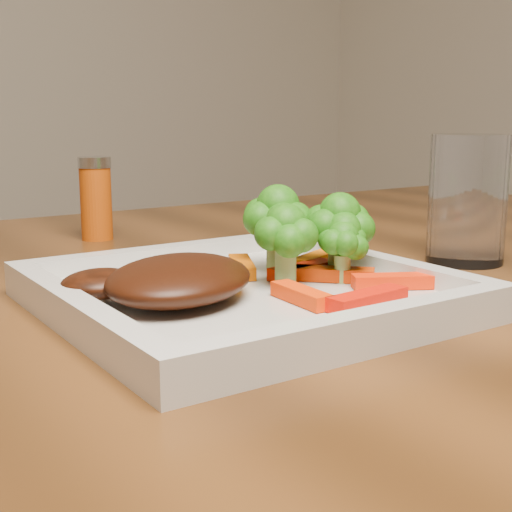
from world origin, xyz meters
TOP-DOWN VIEW (x-y plane):
  - plate at (0.20, -0.01)m, footprint 0.27×0.27m
  - steak at (0.15, -0.01)m, footprint 0.15×0.15m
  - broccoli_0 at (0.26, 0.03)m, footprint 0.07×0.07m
  - broccoli_1 at (0.29, -0.01)m, footprint 0.07×0.07m
  - broccoli_2 at (0.28, -0.03)m, footprint 0.05×0.05m
  - broccoli_3 at (0.24, -0.01)m, footprint 0.08×0.08m
  - carrot_0 at (0.25, -0.09)m, footprint 0.06×0.02m
  - carrot_1 at (0.30, -0.07)m, footprint 0.06×0.04m
  - carrot_2 at (0.22, -0.06)m, footprint 0.02×0.06m
  - carrot_3 at (0.30, 0.03)m, footprint 0.07×0.04m
  - carrot_4 at (0.23, 0.04)m, footprint 0.04×0.06m
  - carrot_5 at (0.28, -0.02)m, footprint 0.06×0.06m
  - carrot_6 at (0.27, 0.00)m, footprint 0.06×0.02m
  - spice_shaker at (0.22, 0.32)m, footprint 0.04×0.04m
  - drinking_glass at (0.46, 0.01)m, footprint 0.07×0.07m

SIDE VIEW (x-z plane):
  - plate at x=0.20m, z-range 0.75..0.76m
  - carrot_0 at x=0.25m, z-range 0.76..0.77m
  - carrot_1 at x=0.30m, z-range 0.76..0.77m
  - carrot_2 at x=0.22m, z-range 0.76..0.77m
  - carrot_3 at x=0.30m, z-range 0.76..0.77m
  - carrot_4 at x=0.23m, z-range 0.76..0.77m
  - carrot_5 at x=0.28m, z-range 0.76..0.77m
  - carrot_6 at x=0.27m, z-range 0.76..0.77m
  - steak at x=0.15m, z-range 0.76..0.79m
  - broccoli_2 at x=0.28m, z-range 0.76..0.82m
  - broccoli_3 at x=0.24m, z-range 0.76..0.82m
  - broccoli_1 at x=0.29m, z-range 0.76..0.83m
  - spice_shaker at x=0.22m, z-range 0.75..0.84m
  - broccoli_0 at x=0.26m, z-range 0.76..0.83m
  - drinking_glass at x=0.46m, z-range 0.75..0.87m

